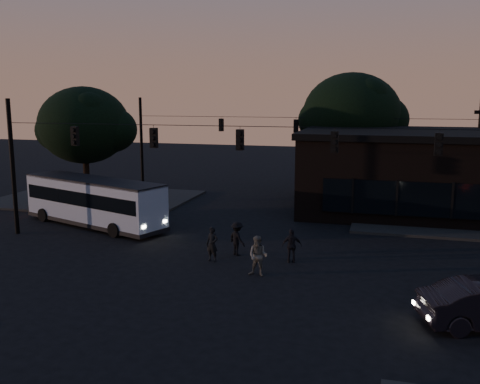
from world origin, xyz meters
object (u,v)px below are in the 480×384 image
(pedestrian_c, at_px, (292,246))
(bus, at_px, (94,200))
(pedestrian_a, at_px, (212,244))
(pedestrian_d, at_px, (237,238))
(pedestrian_b, at_px, (258,256))
(building, at_px, (420,172))

(pedestrian_c, bearing_deg, bus, -33.20)
(pedestrian_a, relative_size, pedestrian_d, 1.00)
(bus, relative_size, pedestrian_c, 6.38)
(bus, distance_m, pedestrian_c, 13.16)
(bus, bearing_deg, pedestrian_c, 3.07)
(pedestrian_b, bearing_deg, pedestrian_d, 127.77)
(building, relative_size, bus, 1.51)
(building, bearing_deg, pedestrian_c, -115.37)
(pedestrian_c, relative_size, pedestrian_d, 0.96)
(bus, distance_m, pedestrian_b, 13.04)
(pedestrian_a, bearing_deg, pedestrian_d, 69.19)
(building, distance_m, bus, 20.92)
(building, height_order, bus, building)
(pedestrian_c, bearing_deg, pedestrian_a, -3.11)
(pedestrian_d, bearing_deg, building, -86.81)
(pedestrian_b, xyz_separation_m, pedestrian_c, (1.06, 2.24, -0.08))
(bus, xyz_separation_m, pedestrian_b, (11.49, -6.13, -0.70))
(building, relative_size, pedestrian_b, 8.74)
(bus, height_order, pedestrian_c, bus)
(pedestrian_d, bearing_deg, pedestrian_a, 94.41)
(pedestrian_b, xyz_separation_m, pedestrian_d, (-1.69, 2.68, -0.05))
(pedestrian_d, bearing_deg, pedestrian_b, 160.75)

